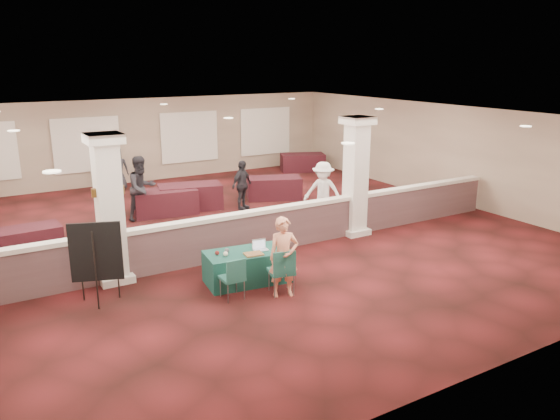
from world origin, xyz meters
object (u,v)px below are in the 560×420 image
far_table_front_left (25,241)px  attendee_b (323,191)px  near_table (248,267)px  attendee_d (118,169)px  far_table_front_center (165,202)px  far_table_back_center (190,197)px  far_table_back_right (303,162)px  conf_chair_main (283,268)px  conf_chair_side (234,275)px  easel_board (96,253)px  attendee_a (142,188)px  woman (284,257)px  far_table_front_right (274,188)px  attendee_c (242,185)px

far_table_front_left → attendee_b: (7.96, -1.28, 0.54)m
near_table → attendee_d: attendee_d is taller
far_table_front_center → far_table_back_center: 0.92m
far_table_back_center → far_table_back_right: size_ratio=1.08×
conf_chair_main → attendee_d: 10.98m
far_table_back_right → attendee_b: 7.40m
near_table → conf_chair_side: (-0.65, -0.66, 0.17)m
attendee_b → far_table_back_right: bearing=109.7°
easel_board → attendee_a: attendee_a is taller
conf_chair_main → far_table_back_right: (7.25, 10.47, -0.21)m
woman → far_table_back_right: (7.25, 10.50, -0.46)m
near_table → attendee_a: 5.84m
easel_board → far_table_front_right: 9.02m
conf_chair_main → attendee_a: 6.82m
woman → far_table_front_right: size_ratio=0.90×
far_table_front_center → attendee_c: 2.44m
far_table_back_center → attendee_a: attendee_a is taller
attendee_d → attendee_c: bearing=130.3°
woman → attendee_d: bearing=109.5°
near_table → far_table_front_left: (-3.92, 4.28, -0.01)m
woman → far_table_back_right: woman is taller
easel_board → far_table_front_left: bearing=123.7°
far_table_front_left → far_table_front_center: (4.16, 1.72, 0.05)m
attendee_a → attendee_b: size_ratio=1.09×
conf_chair_main → far_table_front_right: (3.82, 6.97, -0.20)m
far_table_front_left → attendee_d: size_ratio=1.06×
near_table → far_table_front_center: 6.00m
conf_chair_main → attendee_a: (-0.81, 6.76, 0.38)m
conf_chair_main → attendee_d: size_ratio=0.62×
conf_chair_main → far_table_front_center: 6.97m
far_table_front_center → far_table_front_right: size_ratio=1.04×
far_table_front_left → attendee_c: attendee_c is taller
conf_chair_main → far_table_back_right: bearing=68.2°
woman → attendee_d: 11.01m
far_table_back_center → attendee_a: bearing=-166.0°
conf_chair_main → far_table_front_left: bearing=141.7°
conf_chair_main → conf_chair_side: size_ratio=1.12×
woman → far_table_back_center: size_ratio=0.84×
far_table_front_right → far_table_back_right: size_ratio=1.00×
conf_chair_main → attendee_a: attendee_a is taller
far_table_front_right → attendee_a: 4.67m
conf_chair_main → conf_chair_side: conf_chair_main is taller
attendee_a → far_table_front_right: bearing=-16.0°
far_table_front_left → far_table_front_right: far_table_front_right is taller
far_table_back_center → near_table: bearing=-100.4°
far_table_back_center → attendee_d: (-1.29, 3.80, 0.39)m
conf_chair_main → conf_chair_side: bearing=175.1°
attendee_a → attendee_d: 4.23m
far_table_front_right → attendee_b: size_ratio=1.04×
far_table_back_right → attendee_a: (-8.06, -3.71, 0.59)m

